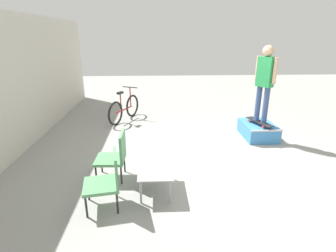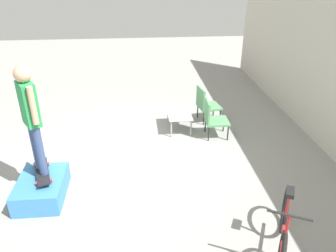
{
  "view_description": "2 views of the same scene",
  "coord_description": "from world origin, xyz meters",
  "px_view_note": "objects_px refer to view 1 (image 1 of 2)",
  "views": [
    {
      "loc": [
        -5.06,
        1.27,
        2.53
      ],
      "look_at": [
        0.06,
        1.03,
        0.73
      ],
      "focal_mm": 28.0,
      "sensor_mm": 36.0,
      "label": 1
    },
    {
      "loc": [
        5.89,
        0.37,
        3.64
      ],
      "look_at": [
        0.01,
        0.92,
        0.67
      ],
      "focal_mm": 35.0,
      "sensor_mm": 36.0,
      "label": 2
    }
  ],
  "objects_px": {
    "patio_chair_left": "(107,179)",
    "bicycle": "(124,109)",
    "patio_chair_right": "(115,155)",
    "coffee_table": "(155,170)",
    "person_skater": "(265,78)",
    "skate_ramp_box": "(258,130)",
    "skateboard_on_ramp": "(260,122)"
  },
  "relations": [
    {
      "from": "patio_chair_right",
      "to": "coffee_table",
      "type": "bearing_deg",
      "value": 60.67
    },
    {
      "from": "patio_chair_left",
      "to": "patio_chair_right",
      "type": "height_order",
      "value": "same"
    },
    {
      "from": "skate_ramp_box",
      "to": "skateboard_on_ramp",
      "type": "height_order",
      "value": "skateboard_on_ramp"
    },
    {
      "from": "skate_ramp_box",
      "to": "person_skater",
      "type": "height_order",
      "value": "person_skater"
    },
    {
      "from": "skate_ramp_box",
      "to": "patio_chair_right",
      "type": "bearing_deg",
      "value": 119.4
    },
    {
      "from": "coffee_table",
      "to": "bicycle",
      "type": "relative_size",
      "value": 0.57
    },
    {
      "from": "skate_ramp_box",
      "to": "skateboard_on_ramp",
      "type": "bearing_deg",
      "value": 167.04
    },
    {
      "from": "coffee_table",
      "to": "patio_chair_right",
      "type": "height_order",
      "value": "patio_chair_right"
    },
    {
      "from": "bicycle",
      "to": "patio_chair_left",
      "type": "bearing_deg",
      "value": -151.18
    },
    {
      "from": "skateboard_on_ramp",
      "to": "person_skater",
      "type": "xyz_separation_m",
      "value": [
        0.0,
        0.0,
        1.11
      ]
    },
    {
      "from": "skateboard_on_ramp",
      "to": "bicycle",
      "type": "distance_m",
      "value": 3.94
    },
    {
      "from": "person_skater",
      "to": "bicycle",
      "type": "distance_m",
      "value": 4.11
    },
    {
      "from": "skate_ramp_box",
      "to": "coffee_table",
      "type": "xyz_separation_m",
      "value": [
        -2.33,
        2.66,
        0.19
      ]
    },
    {
      "from": "skateboard_on_ramp",
      "to": "patio_chair_left",
      "type": "bearing_deg",
      "value": 110.57
    },
    {
      "from": "skateboard_on_ramp",
      "to": "bicycle",
      "type": "bearing_deg",
      "value": 47.51
    },
    {
      "from": "coffee_table",
      "to": "patio_chair_right",
      "type": "distance_m",
      "value": 0.84
    },
    {
      "from": "skate_ramp_box",
      "to": "bicycle",
      "type": "distance_m",
      "value": 3.92
    },
    {
      "from": "patio_chair_left",
      "to": "patio_chair_right",
      "type": "xyz_separation_m",
      "value": [
        0.84,
        -0.0,
        0.0
      ]
    },
    {
      "from": "patio_chair_left",
      "to": "bicycle",
      "type": "distance_m",
      "value": 4.3
    },
    {
      "from": "person_skater",
      "to": "bicycle",
      "type": "relative_size",
      "value": 1.2
    },
    {
      "from": "coffee_table",
      "to": "patio_chair_right",
      "type": "bearing_deg",
      "value": 59.36
    },
    {
      "from": "skate_ramp_box",
      "to": "coffee_table",
      "type": "height_order",
      "value": "coffee_table"
    },
    {
      "from": "coffee_table",
      "to": "patio_chair_left",
      "type": "xyz_separation_m",
      "value": [
        -0.41,
        0.72,
        0.1
      ]
    },
    {
      "from": "patio_chair_left",
      "to": "patio_chair_right",
      "type": "distance_m",
      "value": 0.84
    },
    {
      "from": "skateboard_on_ramp",
      "to": "patio_chair_right",
      "type": "distance_m",
      "value": 3.8
    },
    {
      "from": "person_skater",
      "to": "coffee_table",
      "type": "xyz_separation_m",
      "value": [
        -2.22,
        2.63,
        -1.18
      ]
    },
    {
      "from": "patio_chair_left",
      "to": "bicycle",
      "type": "relative_size",
      "value": 0.58
    },
    {
      "from": "skate_ramp_box",
      "to": "bicycle",
      "type": "height_order",
      "value": "bicycle"
    },
    {
      "from": "skate_ramp_box",
      "to": "patio_chair_left",
      "type": "bearing_deg",
      "value": 129.08
    },
    {
      "from": "person_skater",
      "to": "skate_ramp_box",
      "type": "bearing_deg",
      "value": -44.67
    },
    {
      "from": "skate_ramp_box",
      "to": "patio_chair_left",
      "type": "relative_size",
      "value": 1.22
    },
    {
      "from": "patio_chair_right",
      "to": "bicycle",
      "type": "distance_m",
      "value": 3.46
    }
  ]
}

